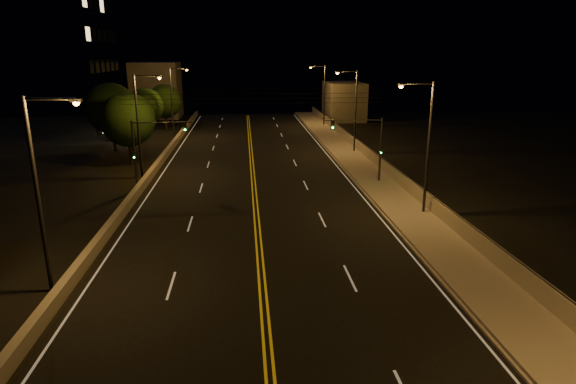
{
  "coord_description": "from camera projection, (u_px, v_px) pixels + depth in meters",
  "views": [
    {
      "loc": [
        -0.69,
        -11.52,
        11.07
      ],
      "look_at": [
        2.0,
        18.0,
        2.5
      ],
      "focal_mm": 30.0,
      "sensor_mm": 36.0,
      "label": 1
    }
  ],
  "objects": [
    {
      "name": "jersey_barrier",
      "position": [
        117.0,
        219.0,
        32.36
      ],
      "size": [
        0.45,
        120.0,
        0.72
      ],
      "primitive_type": "cube",
      "color": "gray",
      "rests_on": "ground"
    },
    {
      "name": "curb",
      "position": [
        383.0,
        215.0,
        34.04
      ],
      "size": [
        0.14,
        120.0,
        0.15
      ],
      "primitive_type": "cube",
      "color": "gray",
      "rests_on": "ground"
    },
    {
      "name": "tree_0",
      "position": [
        128.0,
        120.0,
        48.2
      ],
      "size": [
        5.44,
        5.44,
        7.37
      ],
      "color": "black",
      "rests_on": "ground"
    },
    {
      "name": "tree_1",
      "position": [
        111.0,
        108.0,
        55.23
      ],
      "size": [
        5.81,
        5.81,
        7.87
      ],
      "color": "black",
      "rests_on": "ground"
    },
    {
      "name": "tree_3",
      "position": [
        165.0,
        101.0,
        70.97
      ],
      "size": [
        4.95,
        4.95,
        6.71
      ],
      "color": "black",
      "rests_on": "ground"
    },
    {
      "name": "distant_building_left",
      "position": [
        157.0,
        90.0,
        85.18
      ],
      "size": [
        8.0,
        8.0,
        9.56
      ],
      "primitive_type": "cube",
      "color": "gray",
      "rests_on": "ground"
    },
    {
      "name": "traffic_signal_left",
      "position": [
        147.0,
        146.0,
        39.64
      ],
      "size": [
        5.11,
        0.31,
        5.83
      ],
      "color": "#2D2D33",
      "rests_on": "ground"
    },
    {
      "name": "building_tower",
      "position": [
        3.0,
        20.0,
        60.71
      ],
      "size": [
        24.0,
        15.0,
        31.46
      ],
      "color": "gray",
      "rests_on": "ground"
    },
    {
      "name": "streetlight_4",
      "position": [
        42.0,
        184.0,
        21.86
      ],
      "size": [
        2.55,
        0.28,
        9.31
      ],
      "color": "#2D2D33",
      "rests_on": "ground"
    },
    {
      "name": "streetlight_5",
      "position": [
        141.0,
        120.0,
        42.99
      ],
      "size": [
        2.55,
        0.28,
        9.31
      ],
      "color": "#2D2D33",
      "rests_on": "ground"
    },
    {
      "name": "overhead_wires",
      "position": [
        252.0,
        99.0,
        40.32
      ],
      "size": [
        22.0,
        0.03,
        0.83
      ],
      "color": "black"
    },
    {
      "name": "distant_building_right",
      "position": [
        344.0,
        101.0,
        82.85
      ],
      "size": [
        6.0,
        10.0,
        6.3
      ],
      "primitive_type": "cube",
      "color": "gray",
      "rests_on": "ground"
    },
    {
      "name": "streetlight_6",
      "position": [
        174.0,
        98.0,
        63.61
      ],
      "size": [
        2.55,
        0.28,
        9.31
      ],
      "color": "#2D2D33",
      "rests_on": "ground"
    },
    {
      "name": "sidewalk",
      "position": [
        409.0,
        213.0,
        34.19
      ],
      "size": [
        3.6,
        120.0,
        0.3
      ],
      "primitive_type": "cube",
      "color": "gray",
      "rests_on": "ground"
    },
    {
      "name": "streetlight_3",
      "position": [
        323.0,
        92.0,
        74.22
      ],
      "size": [
        2.55,
        0.28,
        9.31
      ],
      "color": "#2D2D33",
      "rests_on": "ground"
    },
    {
      "name": "streetlight_1",
      "position": [
        425.0,
        141.0,
        32.62
      ],
      "size": [
        2.55,
        0.28,
        9.31
      ],
      "color": "#2D2D33",
      "rests_on": "ground"
    },
    {
      "name": "parapet_rail",
      "position": [
        432.0,
        196.0,
        34.0
      ],
      "size": [
        0.06,
        120.0,
        0.06
      ],
      "primitive_type": "cylinder",
      "rotation": [
        1.57,
        0.0,
        0.0
      ],
      "color": "black",
      "rests_on": "parapet_wall"
    },
    {
      "name": "tree_2",
      "position": [
        145.0,
        106.0,
        65.01
      ],
      "size": [
        4.88,
        4.88,
        6.62
      ],
      "color": "black",
      "rests_on": "ground"
    },
    {
      "name": "traffic_signal_right",
      "position": [
        369.0,
        142.0,
        41.28
      ],
      "size": [
        5.11,
        0.31,
        5.83
      ],
      "color": "#2D2D33",
      "rests_on": "ground"
    },
    {
      "name": "lane_markings",
      "position": [
        257.0,
        219.0,
        33.21
      ],
      "size": [
        17.32,
        116.0,
        0.0
      ],
      "color": "silver",
      "rests_on": "road"
    },
    {
      "name": "road",
      "position": [
        257.0,
        219.0,
        33.28
      ],
      "size": [
        18.0,
        120.0,
        0.02
      ],
      "primitive_type": "cube",
      "color": "black",
      "rests_on": "ground"
    },
    {
      "name": "parapet_wall",
      "position": [
        432.0,
        203.0,
        34.15
      ],
      "size": [
        0.3,
        120.0,
        1.0
      ],
      "primitive_type": "cube",
      "color": "gray",
      "rests_on": "sidewalk"
    },
    {
      "name": "streetlight_2",
      "position": [
        353.0,
        106.0,
        53.75
      ],
      "size": [
        2.55,
        0.28,
        9.31
      ],
      "color": "#2D2D33",
      "rests_on": "ground"
    }
  ]
}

